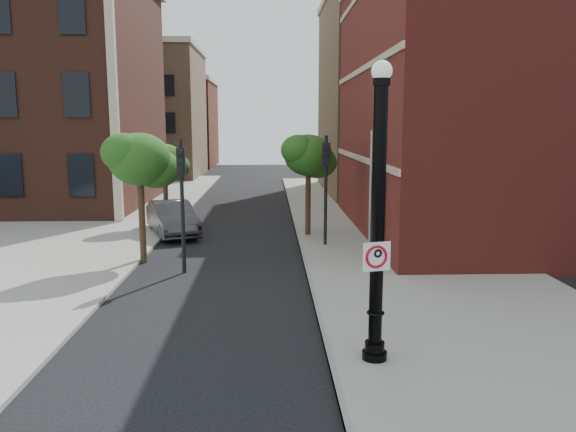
{
  "coord_description": "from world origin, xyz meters",
  "views": [
    {
      "loc": [
        0.78,
        -11.87,
        5.03
      ],
      "look_at": [
        1.24,
        2.0,
        2.77
      ],
      "focal_mm": 35.0,
      "sensor_mm": 36.0,
      "label": 1
    }
  ],
  "objects_px": {
    "lamppost": "(378,230)",
    "traffic_signal_right": "(326,173)",
    "parked_car": "(172,218)",
    "traffic_signal_left": "(182,184)",
    "no_parking_sign": "(377,256)"
  },
  "relations": [
    {
      "from": "parked_car",
      "to": "traffic_signal_right",
      "type": "bearing_deg",
      "value": -44.1
    },
    {
      "from": "traffic_signal_left",
      "to": "traffic_signal_right",
      "type": "distance_m",
      "value": 6.54
    },
    {
      "from": "no_parking_sign",
      "to": "traffic_signal_left",
      "type": "height_order",
      "value": "traffic_signal_left"
    },
    {
      "from": "parked_car",
      "to": "traffic_signal_left",
      "type": "height_order",
      "value": "traffic_signal_left"
    },
    {
      "from": "lamppost",
      "to": "traffic_signal_right",
      "type": "bearing_deg",
      "value": 89.56
    },
    {
      "from": "lamppost",
      "to": "traffic_signal_right",
      "type": "xyz_separation_m",
      "value": [
        0.09,
        11.53,
        0.2
      ]
    },
    {
      "from": "lamppost",
      "to": "traffic_signal_left",
      "type": "relative_size",
      "value": 1.38
    },
    {
      "from": "lamppost",
      "to": "parked_car",
      "type": "bearing_deg",
      "value": 114.94
    },
    {
      "from": "traffic_signal_left",
      "to": "traffic_signal_right",
      "type": "height_order",
      "value": "traffic_signal_right"
    },
    {
      "from": "parked_car",
      "to": "traffic_signal_left",
      "type": "distance_m",
      "value": 7.32
    },
    {
      "from": "no_parking_sign",
      "to": "parked_car",
      "type": "relative_size",
      "value": 0.13
    },
    {
      "from": "traffic_signal_left",
      "to": "traffic_signal_right",
      "type": "xyz_separation_m",
      "value": [
        5.25,
        3.91,
        0.03
      ]
    },
    {
      "from": "no_parking_sign",
      "to": "parked_car",
      "type": "height_order",
      "value": "no_parking_sign"
    },
    {
      "from": "no_parking_sign",
      "to": "traffic_signal_right",
      "type": "height_order",
      "value": "traffic_signal_right"
    },
    {
      "from": "traffic_signal_right",
      "to": "parked_car",
      "type": "bearing_deg",
      "value": 150.83
    }
  ]
}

